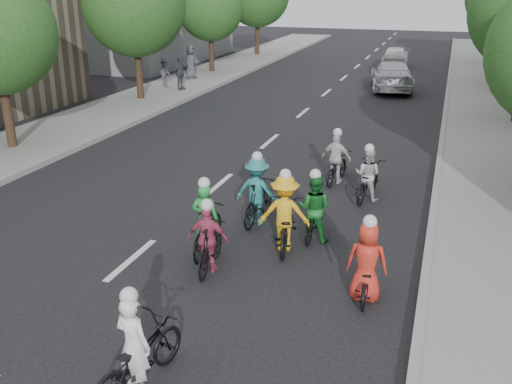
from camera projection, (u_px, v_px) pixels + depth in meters
The scene contains 23 objects.
ground at pixel (131, 260), 12.27m from camera, with size 120.00×120.00×0.00m, color black.
sidewalk_left at pixel (85, 123), 23.50m from camera, with size 4.00×80.00×0.15m, color gray.
curb_left at pixel (126, 126), 22.91m from camera, with size 0.18×80.00×0.18m, color #999993.
sidewalk_right at pixel (502, 160), 18.71m from camera, with size 4.00×80.00×0.15m, color gray.
curb_right at pixel (440, 154), 19.29m from camera, with size 0.18×80.00×0.18m, color #999993.
bldg_sw at pixel (131, 3), 40.46m from camera, with size 10.00×14.00×8.00m, color slate.
tree_l_3 at pixel (134, 4), 26.42m from camera, with size 4.80×4.80×6.93m.
tree_l_4 at pixel (210, 8), 34.59m from camera, with size 4.00×4.00×5.97m.
tree_r_2 at pixel (512, 12), 30.03m from camera, with size 4.00×4.00×5.97m.
cyclist_0 at pixel (137, 355), 8.26m from camera, with size 1.04×2.01×1.73m.
cyclist_1 at pixel (314, 213), 13.04m from camera, with size 0.78×1.54×1.72m.
cyclist_2 at pixel (285, 219), 12.59m from camera, with size 1.21×2.01×1.87m.
cyclist_3 at pixel (209, 244), 11.66m from camera, with size 0.89×1.73×1.60m.
cyclist_4 at pixel (367, 269), 10.63m from camera, with size 0.79×1.58×1.72m.
cyclist_5 at pixel (207, 226), 12.36m from camera, with size 0.63×1.85×1.79m.
cyclist_6 at pixel (368, 179), 15.48m from camera, with size 0.90×1.95×1.57m.
cyclist_7 at pixel (258, 196), 13.88m from camera, with size 1.13×1.84×1.85m.
cyclist_8 at pixel (336, 164), 16.73m from camera, with size 0.92×1.73×1.66m.
follow_car_lead at pixel (392, 76), 30.46m from camera, with size 2.12×5.22×1.51m, color #BAB9BF.
follow_car_trail at pixel (395, 56), 38.44m from camera, with size 1.65×4.09×1.39m, color white.
spectator_0 at pixel (165, 72), 30.44m from camera, with size 1.02×0.59×1.59m, color #4E4C59.
spectator_1 at pixel (180, 73), 29.74m from camera, with size 1.00×0.42×1.71m, color #484854.
spectator_2 at pixel (191, 62), 32.97m from camera, with size 0.93×0.60×1.90m, color #464852.
Camera 1 is at (6.06, -9.52, 5.70)m, focal length 40.00 mm.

